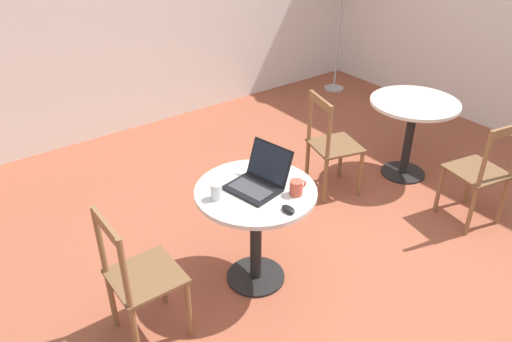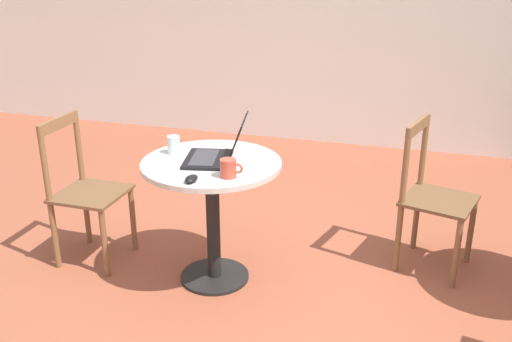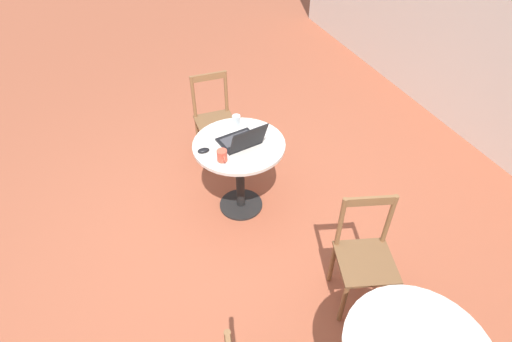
{
  "view_description": "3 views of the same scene",
  "coord_description": "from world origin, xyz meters",
  "px_view_note": "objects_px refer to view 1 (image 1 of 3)",
  "views": [
    {
      "loc": [
        -2.03,
        -1.78,
        2.49
      ],
      "look_at": [
        -0.26,
        0.58,
        0.74
      ],
      "focal_mm": 35.0,
      "sensor_mm": 36.0,
      "label": 1
    },
    {
      "loc": [
        0.69,
        -2.42,
        1.85
      ],
      "look_at": [
        -0.23,
        0.62,
        0.63
      ],
      "focal_mm": 40.0,
      "sensor_mm": 36.0,
      "label": 2
    },
    {
      "loc": [
        2.18,
        -0.43,
        2.8
      ],
      "look_at": [
        -0.12,
        0.42,
        0.67
      ],
      "focal_mm": 28.0,
      "sensor_mm": 36.0,
      "label": 3
    }
  ],
  "objects_px": {
    "cafe_table_mid": "(412,118)",
    "chair_mid_front": "(481,173)",
    "cafe_table_near": "(256,211)",
    "mouse": "(288,209)",
    "chair_mid_left": "(331,146)",
    "mug": "(297,188)",
    "drinking_glass": "(216,191)",
    "laptop": "(258,180)",
    "chair_near_left": "(139,278)"
  },
  "relations": [
    {
      "from": "cafe_table_mid",
      "to": "chair_mid_front",
      "type": "xyz_separation_m",
      "value": [
        -0.16,
        -0.82,
        -0.13
      ]
    },
    {
      "from": "mouse",
      "to": "laptop",
      "type": "bearing_deg",
      "value": 86.41
    },
    {
      "from": "cafe_table_mid",
      "to": "chair_mid_front",
      "type": "bearing_deg",
      "value": -101.06
    },
    {
      "from": "cafe_table_near",
      "to": "chair_mid_front",
      "type": "xyz_separation_m",
      "value": [
        1.85,
        -0.51,
        -0.13
      ]
    },
    {
      "from": "chair_mid_left",
      "to": "drinking_glass",
      "type": "xyz_separation_m",
      "value": [
        -1.48,
        -0.47,
        0.35
      ]
    },
    {
      "from": "mug",
      "to": "chair_near_left",
      "type": "bearing_deg",
      "value": 168.67
    },
    {
      "from": "chair_mid_front",
      "to": "laptop",
      "type": "distance_m",
      "value": 1.93
    },
    {
      "from": "cafe_table_mid",
      "to": "chair_near_left",
      "type": "xyz_separation_m",
      "value": [
        -2.86,
        -0.3,
        -0.13
      ]
    },
    {
      "from": "laptop",
      "to": "mug",
      "type": "bearing_deg",
      "value": -56.57
    },
    {
      "from": "cafe_table_mid",
      "to": "chair_mid_front",
      "type": "relative_size",
      "value": 0.86
    },
    {
      "from": "chair_mid_left",
      "to": "drinking_glass",
      "type": "height_order",
      "value": "chair_mid_left"
    },
    {
      "from": "cafe_table_mid",
      "to": "chair_near_left",
      "type": "distance_m",
      "value": 2.88
    },
    {
      "from": "cafe_table_near",
      "to": "mug",
      "type": "bearing_deg",
      "value": -48.92
    },
    {
      "from": "chair_near_left",
      "to": "chair_mid_left",
      "type": "bearing_deg",
      "value": 14.29
    },
    {
      "from": "chair_mid_front",
      "to": "drinking_glass",
      "type": "height_order",
      "value": "chair_mid_front"
    },
    {
      "from": "mouse",
      "to": "drinking_glass",
      "type": "xyz_separation_m",
      "value": [
        -0.27,
        0.38,
        0.04
      ]
    },
    {
      "from": "chair_mid_front",
      "to": "mug",
      "type": "distance_m",
      "value": 1.74
    },
    {
      "from": "chair_mid_left",
      "to": "laptop",
      "type": "height_order",
      "value": "laptop"
    },
    {
      "from": "laptop",
      "to": "drinking_glass",
      "type": "bearing_deg",
      "value": 170.62
    },
    {
      "from": "mouse",
      "to": "cafe_table_mid",
      "type": "bearing_deg",
      "value": 17.3
    },
    {
      "from": "cafe_table_mid",
      "to": "drinking_glass",
      "type": "distance_m",
      "value": 2.29
    },
    {
      "from": "chair_near_left",
      "to": "chair_mid_front",
      "type": "height_order",
      "value": "same"
    },
    {
      "from": "laptop",
      "to": "chair_mid_front",
      "type": "bearing_deg",
      "value": -16.23
    },
    {
      "from": "laptop",
      "to": "drinking_glass",
      "type": "height_order",
      "value": "laptop"
    },
    {
      "from": "cafe_table_near",
      "to": "chair_mid_left",
      "type": "xyz_separation_m",
      "value": [
        1.22,
        0.53,
        -0.13
      ]
    },
    {
      "from": "cafe_table_near",
      "to": "mug",
      "type": "height_order",
      "value": "mug"
    },
    {
      "from": "chair_mid_front",
      "to": "mug",
      "type": "xyz_separation_m",
      "value": [
        -1.68,
        0.32,
        0.34
      ]
    },
    {
      "from": "chair_near_left",
      "to": "drinking_glass",
      "type": "xyz_separation_m",
      "value": [
        0.59,
        0.06,
        0.35
      ]
    },
    {
      "from": "mouse",
      "to": "drinking_glass",
      "type": "height_order",
      "value": "drinking_glass"
    },
    {
      "from": "chair_mid_front",
      "to": "drinking_glass",
      "type": "distance_m",
      "value": 2.21
    },
    {
      "from": "chair_near_left",
      "to": "drinking_glass",
      "type": "height_order",
      "value": "chair_near_left"
    },
    {
      "from": "chair_mid_left",
      "to": "chair_mid_front",
      "type": "height_order",
      "value": "same"
    },
    {
      "from": "mug",
      "to": "drinking_glass",
      "type": "bearing_deg",
      "value": 148.66
    },
    {
      "from": "chair_mid_left",
      "to": "mouse",
      "type": "height_order",
      "value": "chair_mid_left"
    },
    {
      "from": "chair_mid_front",
      "to": "mug",
      "type": "relative_size",
      "value": 7.51
    },
    {
      "from": "chair_near_left",
      "to": "mouse",
      "type": "distance_m",
      "value": 0.97
    },
    {
      "from": "mouse",
      "to": "drinking_glass",
      "type": "relative_size",
      "value": 0.95
    },
    {
      "from": "cafe_table_mid",
      "to": "chair_near_left",
      "type": "height_order",
      "value": "chair_near_left"
    },
    {
      "from": "cafe_table_mid",
      "to": "chair_mid_left",
      "type": "xyz_separation_m",
      "value": [
        -0.79,
        0.22,
        -0.13
      ]
    },
    {
      "from": "cafe_table_near",
      "to": "laptop",
      "type": "height_order",
      "value": "laptop"
    },
    {
      "from": "mouse",
      "to": "mug",
      "type": "xyz_separation_m",
      "value": [
        0.16,
        0.11,
        0.03
      ]
    },
    {
      "from": "chair_mid_left",
      "to": "cafe_table_near",
      "type": "bearing_deg",
      "value": -156.3
    },
    {
      "from": "cafe_table_near",
      "to": "mouse",
      "type": "xyz_separation_m",
      "value": [
        0.01,
        -0.31,
        0.19
      ]
    },
    {
      "from": "chair_mid_left",
      "to": "laptop",
      "type": "relative_size",
      "value": 2.32
    },
    {
      "from": "laptop",
      "to": "drinking_glass",
      "type": "distance_m",
      "value": 0.29
    },
    {
      "from": "cafe_table_near",
      "to": "laptop",
      "type": "distance_m",
      "value": 0.22
    },
    {
      "from": "chair_near_left",
      "to": "cafe_table_near",
      "type": "bearing_deg",
      "value": -0.5
    },
    {
      "from": "mouse",
      "to": "chair_mid_left",
      "type": "bearing_deg",
      "value": 35.04
    },
    {
      "from": "chair_mid_left",
      "to": "mouse",
      "type": "relative_size",
      "value": 9.26
    },
    {
      "from": "chair_near_left",
      "to": "chair_mid_left",
      "type": "height_order",
      "value": "same"
    }
  ]
}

